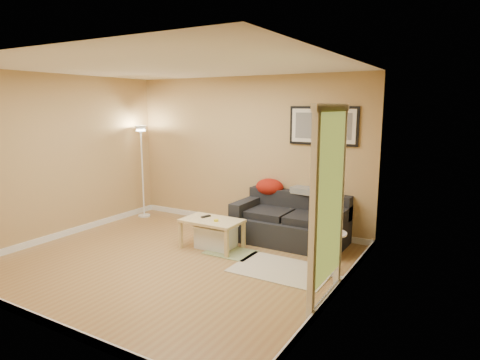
{
  "coord_description": "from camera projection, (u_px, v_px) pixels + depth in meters",
  "views": [
    {
      "loc": [
        3.54,
        -4.23,
        2.11
      ],
      "look_at": [
        0.55,
        0.85,
        1.05
      ],
      "focal_mm": 31.1,
      "sensor_mm": 36.0,
      "label": 1
    }
  ],
  "objects": [
    {
      "name": "floor",
      "position": [
        175.0,
        261.0,
        5.73
      ],
      "size": [
        4.5,
        4.5,
        0.0
      ],
      "primitive_type": "plane",
      "color": "#9D7743",
      "rests_on": "ground"
    },
    {
      "name": "ceiling",
      "position": [
        169.0,
        66.0,
        5.27
      ],
      "size": [
        4.5,
        4.5,
        0.0
      ],
      "primitive_type": "plane",
      "rotation": [
        3.14,
        0.0,
        0.0
      ],
      "color": "white",
      "rests_on": "wall_back"
    },
    {
      "name": "wall_back",
      "position": [
        246.0,
        153.0,
        7.2
      ],
      "size": [
        4.5,
        0.0,
        4.5
      ],
      "primitive_type": "plane",
      "rotation": [
        1.57,
        0.0,
        0.0
      ],
      "color": "tan",
      "rests_on": "ground"
    },
    {
      "name": "wall_front",
      "position": [
        31.0,
        195.0,
        3.8
      ],
      "size": [
        4.5,
        0.0,
        4.5
      ],
      "primitive_type": "plane",
      "rotation": [
        -1.57,
        0.0,
        0.0
      ],
      "color": "tan",
      "rests_on": "ground"
    },
    {
      "name": "wall_left",
      "position": [
        62.0,
        157.0,
        6.62
      ],
      "size": [
        0.0,
        4.0,
        4.0
      ],
      "primitive_type": "plane",
      "rotation": [
        1.57,
        0.0,
        1.57
      ],
      "color": "tan",
      "rests_on": "ground"
    },
    {
      "name": "wall_right",
      "position": [
        338.0,
        183.0,
        4.38
      ],
      "size": [
        0.0,
        4.0,
        4.0
      ],
      "primitive_type": "plane",
      "rotation": [
        1.57,
        0.0,
        -1.57
      ],
      "color": "tan",
      "rests_on": "ground"
    },
    {
      "name": "baseboard_back",
      "position": [
        246.0,
        223.0,
        7.41
      ],
      "size": [
        4.5,
        0.02,
        0.1
      ],
      "primitive_type": "cube",
      "color": "white",
      "rests_on": "ground"
    },
    {
      "name": "baseboard_front",
      "position": [
        43.0,
        321.0,
        4.03
      ],
      "size": [
        4.5,
        0.02,
        0.1
      ],
      "primitive_type": "cube",
      "color": "white",
      "rests_on": "ground"
    },
    {
      "name": "baseboard_left",
      "position": [
        68.0,
        232.0,
        6.84
      ],
      "size": [
        0.02,
        4.0,
        0.1
      ],
      "primitive_type": "cube",
      "color": "white",
      "rests_on": "ground"
    },
    {
      "name": "baseboard_right",
      "position": [
        332.0,
        294.0,
        4.6
      ],
      "size": [
        0.02,
        4.0,
        0.1
      ],
      "primitive_type": "cube",
      "color": "white",
      "rests_on": "ground"
    },
    {
      "name": "sofa",
      "position": [
        290.0,
        219.0,
        6.44
      ],
      "size": [
        1.7,
        0.9,
        0.75
      ],
      "primitive_type": null,
      "color": "black",
      "rests_on": "ground"
    },
    {
      "name": "red_throw",
      "position": [
        270.0,
        187.0,
        6.92
      ],
      "size": [
        0.48,
        0.36,
        0.28
      ],
      "primitive_type": null,
      "color": "#9C230E",
      "rests_on": "sofa"
    },
    {
      "name": "plaid_throw",
      "position": [
        305.0,
        190.0,
        6.59
      ],
      "size": [
        0.45,
        0.32,
        0.1
      ],
      "primitive_type": null,
      "rotation": [
        0.0,
        0.0,
        -0.14
      ],
      "color": "tan",
      "rests_on": "sofa"
    },
    {
      "name": "framed_print_left",
      "position": [
        305.0,
        125.0,
        6.55
      ],
      "size": [
        0.5,
        0.04,
        0.6
      ],
      "primitive_type": null,
      "color": "black",
      "rests_on": "wall_back"
    },
    {
      "name": "framed_print_right",
      "position": [
        342.0,
        126.0,
        6.25
      ],
      "size": [
        0.5,
        0.04,
        0.6
      ],
      "primitive_type": null,
      "color": "black",
      "rests_on": "wall_back"
    },
    {
      "name": "area_rug",
      "position": [
        282.0,
        270.0,
        5.4
      ],
      "size": [
        1.25,
        0.85,
        0.01
      ],
      "primitive_type": "cube",
      "color": "beige",
      "rests_on": "ground"
    },
    {
      "name": "green_runner",
      "position": [
        231.0,
        252.0,
        6.04
      ],
      "size": [
        0.7,
        0.5,
        0.01
      ],
      "primitive_type": "cube",
      "color": "#668C4C",
      "rests_on": "ground"
    },
    {
      "name": "coffee_table",
      "position": [
        212.0,
        234.0,
        6.2
      ],
      "size": [
        0.98,
        0.71,
        0.44
      ],
      "primitive_type": null,
      "rotation": [
        0.0,
        0.0,
        -0.21
      ],
      "color": "beige",
      "rests_on": "ground"
    },
    {
      "name": "remote_control",
      "position": [
        206.0,
        216.0,
        6.3
      ],
      "size": [
        0.09,
        0.17,
        0.02
      ],
      "primitive_type": "cube",
      "rotation": [
        0.0,
        0.0,
        -0.28
      ],
      "color": "black",
      "rests_on": "coffee_table"
    },
    {
      "name": "tape_roll",
      "position": [
        216.0,
        220.0,
        6.06
      ],
      "size": [
        0.07,
        0.07,
        0.03
      ],
      "primitive_type": "cylinder",
      "color": "yellow",
      "rests_on": "coffee_table"
    },
    {
      "name": "storage_bin",
      "position": [
        216.0,
        237.0,
        6.23
      ],
      "size": [
        0.56,
        0.41,
        0.35
      ],
      "primitive_type": null,
      "color": "white",
      "rests_on": "ground"
    },
    {
      "name": "side_table",
      "position": [
        331.0,
        254.0,
        5.16
      ],
      "size": [
        0.37,
        0.37,
        0.57
      ],
      "primitive_type": null,
      "color": "white",
      "rests_on": "ground"
    },
    {
      "name": "book_stack",
      "position": [
        332.0,
        230.0,
        5.1
      ],
      "size": [
        0.22,
        0.26,
        0.07
      ],
      "primitive_type": null,
      "rotation": [
        0.0,
        0.0,
        0.23
      ],
      "color": "teal",
      "rests_on": "side_table"
    },
    {
      "name": "floor_lamp",
      "position": [
        143.0,
        174.0,
        7.88
      ],
      "size": [
        0.23,
        0.23,
        1.75
      ],
      "primitive_type": null,
      "color": "white",
      "rests_on": "ground"
    },
    {
      "name": "doorway",
      "position": [
        328.0,
        211.0,
        4.32
      ],
      "size": [
        0.12,
        1.01,
        2.13
      ],
      "primitive_type": null,
      "color": "white",
      "rests_on": "ground"
    }
  ]
}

